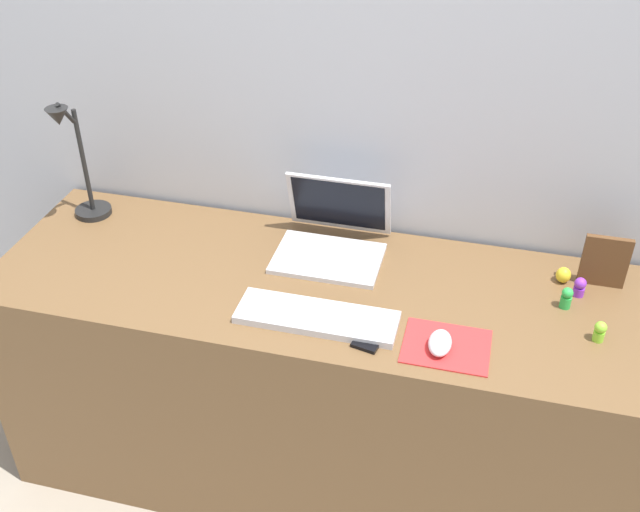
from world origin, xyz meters
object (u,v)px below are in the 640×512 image
at_px(keyboard, 317,317).
at_px(toy_figurine_yellow, 563,275).
at_px(laptop, 333,234).
at_px(mouse, 440,343).
at_px(desk_lamp, 78,166).
at_px(picture_frame, 605,261).
at_px(cell_phone, 373,334).
at_px(toy_figurine_purple, 580,287).
at_px(toy_figurine_green, 566,298).
at_px(toy_figurine_lime, 600,331).

relative_size(keyboard, toy_figurine_yellow, 9.26).
bearing_deg(toy_figurine_yellow, keyboard, -151.78).
xyz_separation_m(laptop, mouse, (0.35, -0.36, -0.03)).
bearing_deg(desk_lamp, picture_frame, 1.54).
height_order(cell_phone, toy_figurine_purple, toy_figurine_purple).
bearing_deg(laptop, toy_figurine_yellow, 0.09).
distance_m(keyboard, mouse, 0.32).
relative_size(mouse, desk_lamp, 0.24).
bearing_deg(picture_frame, toy_figurine_yellow, -172.50).
bearing_deg(cell_phone, toy_figurine_green, 39.28).
relative_size(cell_phone, toy_figurine_yellow, 2.89).
relative_size(toy_figurine_lime, toy_figurine_yellow, 1.25).
relative_size(mouse, toy_figurine_lime, 1.73).
bearing_deg(cell_phone, picture_frame, 45.36).
xyz_separation_m(keyboard, toy_figurine_purple, (0.64, 0.27, 0.02)).
relative_size(picture_frame, toy_figurine_purple, 2.77).
distance_m(laptop, desk_lamp, 0.78).
bearing_deg(toy_figurine_purple, toy_figurine_yellow, 128.05).
height_order(mouse, desk_lamp, desk_lamp).
distance_m(desk_lamp, toy_figurine_purple, 1.45).
height_order(desk_lamp, toy_figurine_yellow, desk_lamp).
bearing_deg(toy_figurine_lime, cell_phone, -167.40).
bearing_deg(keyboard, picture_frame, 25.67).
distance_m(cell_phone, toy_figurine_green, 0.52).
distance_m(cell_phone, desk_lamp, 1.02).
height_order(keyboard, mouse, mouse).
height_order(laptop, toy_figurine_purple, laptop).
height_order(picture_frame, toy_figurine_purple, picture_frame).
xyz_separation_m(mouse, cell_phone, (-0.17, 0.01, -0.02)).
distance_m(desk_lamp, toy_figurine_green, 1.42).
height_order(keyboard, cell_phone, keyboard).
bearing_deg(laptop, mouse, -45.49).
bearing_deg(keyboard, toy_figurine_purple, 22.97).
bearing_deg(toy_figurine_lime, mouse, -160.68).
xyz_separation_m(keyboard, desk_lamp, (-0.80, 0.30, 0.17)).
xyz_separation_m(laptop, toy_figurine_green, (0.65, -0.11, -0.02)).
xyz_separation_m(mouse, toy_figurine_yellow, (0.29, 0.36, 0.00)).
xyz_separation_m(toy_figurine_lime, toy_figurine_purple, (-0.04, 0.18, -0.00)).
xyz_separation_m(laptop, keyboard, (0.04, -0.32, -0.04)).
xyz_separation_m(mouse, picture_frame, (0.39, 0.37, 0.05)).
bearing_deg(desk_lamp, toy_figurine_lime, -7.64).
distance_m(picture_frame, toy_figurine_yellow, 0.11).
relative_size(mouse, toy_figurine_yellow, 2.17).
relative_size(laptop, toy_figurine_lime, 5.42).
relative_size(cell_phone, toy_figurine_lime, 2.31).
bearing_deg(cell_phone, toy_figurine_yellow, 49.60).
xyz_separation_m(laptop, cell_phone, (0.18, -0.35, -0.05)).
xyz_separation_m(desk_lamp, picture_frame, (1.50, 0.04, -0.11)).
xyz_separation_m(cell_phone, toy_figurine_green, (0.46, 0.23, 0.03)).
xyz_separation_m(keyboard, mouse, (0.31, -0.03, 0.01)).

